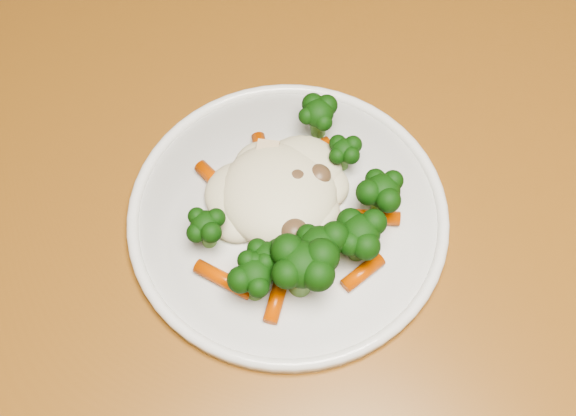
# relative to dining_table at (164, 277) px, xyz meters

# --- Properties ---
(dining_table) EXTENTS (1.51, 1.25, 0.75)m
(dining_table) POSITION_rel_dining_table_xyz_m (0.00, 0.00, 0.00)
(dining_table) COLOR #965D22
(dining_table) RESTS_ON ground
(plate) EXTENTS (0.27, 0.27, 0.01)m
(plate) POSITION_rel_dining_table_xyz_m (0.11, -0.05, 0.10)
(plate) COLOR white
(plate) RESTS_ON dining_table
(meal) EXTENTS (0.18, 0.17, 0.05)m
(meal) POSITION_rel_dining_table_xyz_m (0.11, -0.07, 0.12)
(meal) COLOR beige
(meal) RESTS_ON plate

